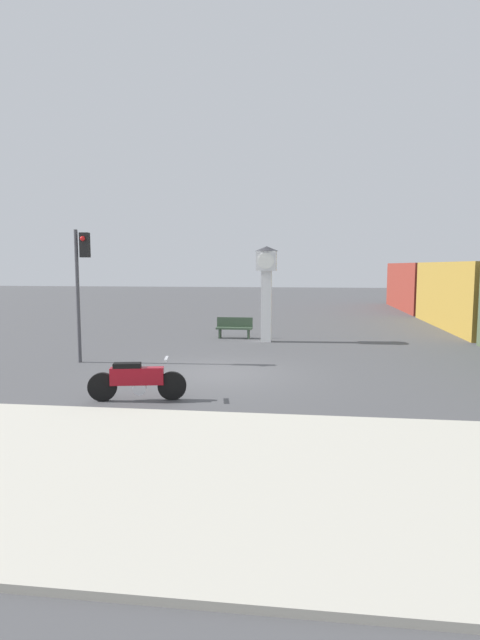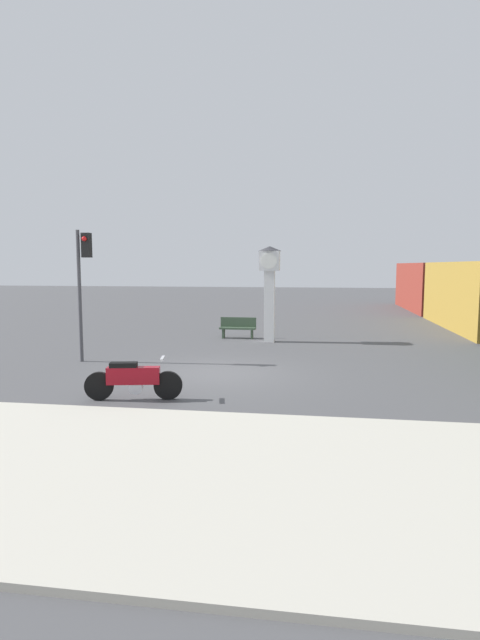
{
  "view_description": "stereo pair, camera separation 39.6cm",
  "coord_description": "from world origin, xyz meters",
  "px_view_note": "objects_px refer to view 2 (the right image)",
  "views": [
    {
      "loc": [
        2.45,
        -14.49,
        3.21
      ],
      "look_at": [
        0.48,
        1.13,
        1.49
      ],
      "focal_mm": 28.0,
      "sensor_mm": 36.0,
      "label": 1
    },
    {
      "loc": [
        2.84,
        -14.43,
        3.21
      ],
      "look_at": [
        0.48,
        1.13,
        1.49
      ],
      "focal_mm": 28.0,
      "sensor_mm": 36.0,
      "label": 2
    }
  ],
  "objects_px": {
    "clock_tower": "(270,279)",
    "motorcycle": "(133,380)",
    "traffic_light": "(83,272)",
    "bench": "(238,327)",
    "freight_train": "(475,296)"
  },
  "relations": [
    {
      "from": "clock_tower",
      "to": "motorcycle",
      "type": "bearing_deg",
      "value": -103.86
    },
    {
      "from": "clock_tower",
      "to": "traffic_light",
      "type": "relative_size",
      "value": 0.92
    },
    {
      "from": "motorcycle",
      "to": "bench",
      "type": "bearing_deg",
      "value": 74.03
    },
    {
      "from": "freight_train",
      "to": "bench",
      "type": "xyz_separation_m",
      "value": [
        -11.42,
        -5.08,
        -1.21
      ]
    },
    {
      "from": "motorcycle",
      "to": "freight_train",
      "type": "xyz_separation_m",
      "value": [
        12.32,
        15.6,
        1.2
      ]
    },
    {
      "from": "clock_tower",
      "to": "traffic_light",
      "type": "distance_m",
      "value": 7.8
    },
    {
      "from": "motorcycle",
      "to": "traffic_light",
      "type": "height_order",
      "value": "traffic_light"
    },
    {
      "from": "motorcycle",
      "to": "bench",
      "type": "distance_m",
      "value": 10.56
    },
    {
      "from": "clock_tower",
      "to": "traffic_light",
      "type": "bearing_deg",
      "value": -137.04
    },
    {
      "from": "motorcycle",
      "to": "traffic_light",
      "type": "distance_m",
      "value": 6.02
    },
    {
      "from": "traffic_light",
      "to": "bench",
      "type": "relative_size",
      "value": 2.74
    },
    {
      "from": "clock_tower",
      "to": "traffic_light",
      "type": "xyz_separation_m",
      "value": [
        -5.7,
        -5.31,
        0.33
      ]
    },
    {
      "from": "clock_tower",
      "to": "bench",
      "type": "bearing_deg",
      "value": 149.67
    },
    {
      "from": "motorcycle",
      "to": "clock_tower",
      "type": "relative_size",
      "value": 0.58
    },
    {
      "from": "traffic_light",
      "to": "bench",
      "type": "bearing_deg",
      "value": 55.62
    }
  ]
}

